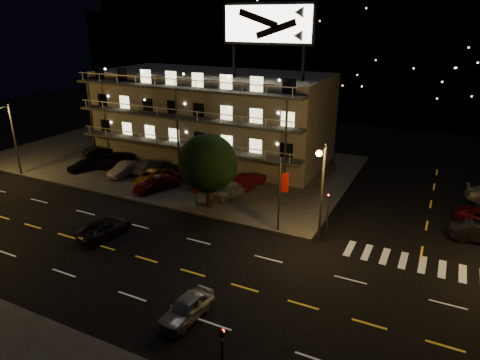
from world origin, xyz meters
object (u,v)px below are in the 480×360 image
at_px(road_car_east, 187,308).
at_px(road_car_west, 105,227).
at_px(lot_car_4, 229,190).
at_px(lot_car_7, 149,165).
at_px(tree, 208,165).
at_px(lot_car_2, 150,177).

relative_size(road_car_east, road_car_west, 0.85).
relative_size(lot_car_4, lot_car_7, 0.85).
distance_m(lot_car_4, lot_car_7, 11.98).
relative_size(lot_car_7, road_car_east, 1.18).
bearing_deg(lot_car_7, tree, 149.10).
xyz_separation_m(lot_car_2, road_car_east, (15.38, -16.62, -0.12)).
bearing_deg(lot_car_2, lot_car_4, -12.99).
bearing_deg(lot_car_4, lot_car_2, -164.85).
height_order(tree, road_car_west, tree).
bearing_deg(tree, lot_car_7, 153.31).
xyz_separation_m(tree, lot_car_7, (-11.11, 5.58, -3.42)).
xyz_separation_m(lot_car_2, lot_car_4, (9.27, 0.33, 0.02)).
height_order(tree, lot_car_4, tree).
relative_size(tree, road_car_east, 1.71).
bearing_deg(lot_car_2, lot_car_7, 114.10).
height_order(lot_car_4, road_car_east, lot_car_4).
height_order(lot_car_2, road_car_east, lot_car_2).
bearing_deg(lot_car_4, road_car_west, -103.13).
height_order(lot_car_4, road_car_west, lot_car_4).
relative_size(lot_car_2, lot_car_7, 1.00).
bearing_deg(road_car_east, road_car_west, 157.97).
xyz_separation_m(tree, road_car_east, (6.69, -14.00, -3.57)).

